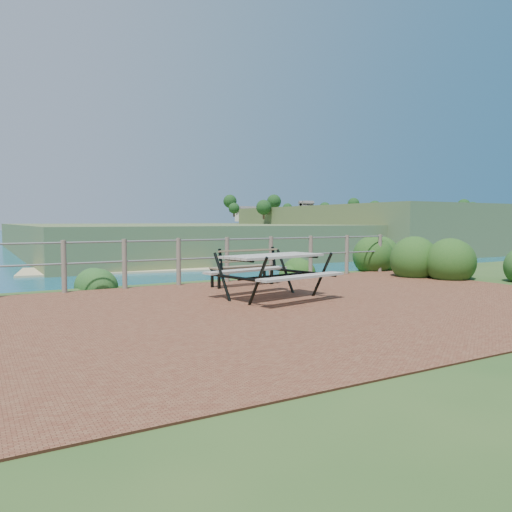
# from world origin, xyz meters

# --- Properties ---
(ground) EXTENTS (10.00, 7.00, 0.12)m
(ground) POSITION_xyz_m (0.00, 0.00, 0.00)
(ground) COLOR brown
(ground) RESTS_ON ground
(safety_railing) EXTENTS (9.40, 0.10, 1.00)m
(safety_railing) POSITION_xyz_m (0.00, 3.35, 0.57)
(safety_railing) COLOR #6B5B4C
(safety_railing) RESTS_ON ground
(distant_bay) EXTENTS (290.00, 232.36, 24.00)m
(distant_bay) POSITION_xyz_m (173.07, 202.61, -1.52)
(distant_bay) COLOR #445A2D
(distant_bay) RESTS_ON ground
(picnic_table) EXTENTS (1.93, 1.56, 0.77)m
(picnic_table) POSITION_xyz_m (-0.39, 0.78, 0.49)
(picnic_table) COLOR #A39F92
(picnic_table) RESTS_ON ground
(park_bench) EXTENTS (1.47, 0.50, 0.81)m
(park_bench) POSITION_xyz_m (-0.01, 2.59, 0.54)
(park_bench) COLOR brown
(park_bench) RESTS_ON ground
(shrub_right_front) EXTENTS (1.48, 1.48, 2.10)m
(shrub_right_front) POSITION_xyz_m (4.87, 1.66, 0.00)
(shrub_right_front) COLOR #164715
(shrub_right_front) RESTS_ON ground
(shrub_right_edge) EXTENTS (1.15, 1.15, 1.64)m
(shrub_right_edge) POSITION_xyz_m (5.00, 3.67, 0.00)
(shrub_right_edge) COLOR #164715
(shrub_right_edge) RESTS_ON ground
(shrub_lip_west) EXTENTS (0.81, 0.81, 0.56)m
(shrub_lip_west) POSITION_xyz_m (-2.76, 3.97, 0.00)
(shrub_lip_west) COLOR #1D4C1C
(shrub_lip_west) RESTS_ON ground
(shrub_lip_east) EXTENTS (0.83, 0.83, 0.59)m
(shrub_lip_east) POSITION_xyz_m (2.45, 4.23, 0.00)
(shrub_lip_east) COLOR #164715
(shrub_lip_east) RESTS_ON ground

